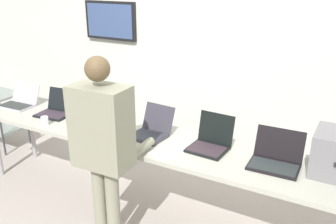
# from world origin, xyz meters

# --- Properties ---
(ground) EXTENTS (8.00, 8.00, 0.04)m
(ground) POSITION_xyz_m (0.00, 0.00, -0.02)
(ground) COLOR #9F958F
(back_wall) EXTENTS (8.00, 0.11, 2.49)m
(back_wall) POSITION_xyz_m (-0.02, 1.13, 1.25)
(back_wall) COLOR beige
(back_wall) RESTS_ON ground
(workbench) EXTENTS (3.78, 0.70, 0.79)m
(workbench) POSITION_xyz_m (0.00, 0.00, 0.74)
(workbench) COLOR #A9AA9B
(workbench) RESTS_ON ground
(laptop_station_0) EXTENTS (0.39, 0.35, 0.23)m
(laptop_station_0) POSITION_xyz_m (-1.66, 0.04, 0.84)
(laptop_station_0) COLOR #B2ADBB
(laptop_station_0) RESTS_ON workbench
(laptop_station_1) EXTENTS (0.38, 0.35, 0.25)m
(laptop_station_1) POSITION_xyz_m (-1.09, 0.04, 0.84)
(laptop_station_1) COLOR black
(laptop_station_1) RESTS_ON workbench
(laptop_station_2) EXTENTS (0.38, 0.40, 0.25)m
(laptop_station_2) POSITION_xyz_m (-0.50, 0.05, 0.84)
(laptop_station_2) COLOR #ABB7B5
(laptop_station_2) RESTS_ON workbench
(laptop_station_3) EXTENTS (0.35, 0.38, 0.26)m
(laptop_station_3) POSITION_xyz_m (0.08, 0.06, 0.85)
(laptop_station_3) COLOR #35333E
(laptop_station_3) RESTS_ON workbench
(laptop_station_4) EXTENTS (0.33, 0.34, 0.28)m
(laptop_station_4) POSITION_xyz_m (0.66, 0.07, 0.85)
(laptop_station_4) COLOR black
(laptop_station_4) RESTS_ON workbench
(laptop_station_5) EXTENTS (0.39, 0.35, 0.25)m
(laptop_station_5) POSITION_xyz_m (1.22, 0.05, 0.85)
(laptop_station_5) COLOR black
(laptop_station_5) RESTS_ON workbench
(person) EXTENTS (0.45, 0.59, 1.66)m
(person) POSITION_xyz_m (0.07, -0.62, 1.00)
(person) COLOR gray
(person) RESTS_ON ground
(coffee_mug) EXTENTS (0.07, 0.07, 0.09)m
(coffee_mug) POSITION_xyz_m (-0.97, -0.25, 0.83)
(coffee_mug) COLOR white
(coffee_mug) RESTS_ON workbench
(paper_sheet) EXTENTS (0.28, 0.34, 0.00)m
(paper_sheet) POSITION_xyz_m (0.37, -0.17, 0.79)
(paper_sheet) COLOR white
(paper_sheet) RESTS_ON workbench
(storage_cart) EXTENTS (0.56, 0.44, 0.74)m
(storage_cart) POSITION_xyz_m (-2.42, 0.29, 0.49)
(storage_cart) COLOR gray
(storage_cart) RESTS_ON ground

